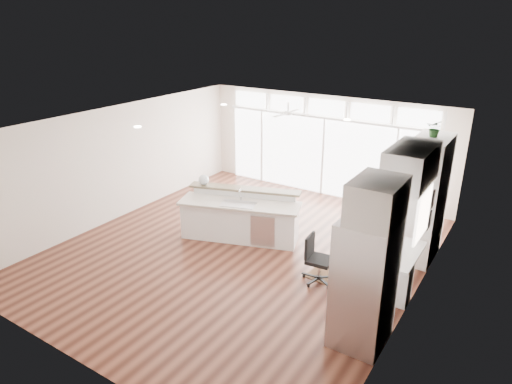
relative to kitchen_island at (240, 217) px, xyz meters
The scene contains 24 objects.
floor 0.77m from the kitchen_island, 52.06° to the right, with size 7.00×8.00×0.02m, color #411D14.
ceiling 2.25m from the kitchen_island, 52.06° to the right, with size 7.00×8.00×0.02m, color white.
wall_back 3.68m from the kitchen_island, 84.56° to the left, with size 7.00×0.04×2.70m, color silver.
wall_front 4.53m from the kitchen_island, 85.62° to the right, with size 7.00×0.04×2.70m, color silver.
wall_left 3.30m from the kitchen_island, behind, with size 0.04×8.00×2.70m, color silver.
wall_right 3.95m from the kitchen_island, ahead, with size 0.04×8.00×2.70m, color silver.
glass_wall 3.56m from the kitchen_island, 84.47° to the left, with size 5.80×0.06×2.08m, color silver.
transom_row 3.98m from the kitchen_island, 84.47° to the left, with size 5.90×0.06×0.40m, color silver.
desk_window 3.94m from the kitchen_island, ahead, with size 0.04×0.85×0.85m, color white.
ceiling_fan 3.07m from the kitchen_island, 93.88° to the left, with size 1.16×1.16×0.32m, color silver.
recessed_lights 2.20m from the kitchen_island, 34.76° to the right, with size 3.40×3.00×0.02m, color white.
oven_cabinet 3.84m from the kitchen_island, 21.24° to the left, with size 0.64×1.20×2.50m, color white.
desk_nook 3.48m from the kitchen_island, ahead, with size 0.72×1.30×0.76m, color white.
upper_cabinets 3.96m from the kitchen_island, ahead, with size 0.64×1.30×0.64m, color white.
refrigerator 3.91m from the kitchen_island, 27.37° to the right, with size 0.76×0.90×2.00m, color silver.
fridge_cabinet 4.32m from the kitchen_island, 26.97° to the right, with size 0.64×0.90×0.60m, color white.
framed_photos 3.93m from the kitchen_island, ahead, with size 0.06×0.22×0.80m, color black.
kitchen_island is the anchor object (origin of this frame).
rug 2.45m from the kitchen_island, ahead, with size 0.84×0.61×0.01m, color #382011.
office_chair 2.32m from the kitchen_island, 16.14° to the right, with size 0.47×0.43×0.90m, color black.
fishbowl 1.21m from the kitchen_island, behind, with size 0.24×0.24×0.24m, color silver.
monitor 3.42m from the kitchen_island, ahead, with size 0.07×0.45×0.37m, color black.
keyboard 3.23m from the kitchen_island, ahead, with size 0.12×0.32×0.02m, color silver.
potted_plant 4.32m from the kitchen_island, 21.24° to the left, with size 0.30×0.33×0.26m, color #2B5C27.
Camera 1 is at (4.87, -7.00, 4.63)m, focal length 32.00 mm.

